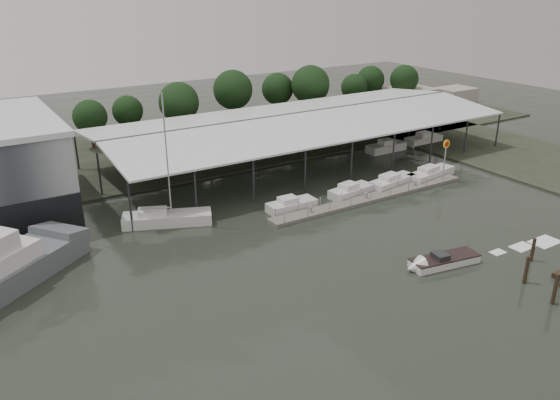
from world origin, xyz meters
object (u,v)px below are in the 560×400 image
shell_fuel_sign (446,152)px  grey_trawler (2,269)px  speedboat_underway (439,262)px  white_sailboat (166,218)px

shell_fuel_sign → grey_trawler: size_ratio=0.35×
shell_fuel_sign → grey_trawler: bearing=178.3°
shell_fuel_sign → speedboat_underway: 24.01m
grey_trawler → white_sailboat: bearing=-20.3°
white_sailboat → speedboat_underway: size_ratio=0.78×
shell_fuel_sign → white_sailboat: (-35.42, 6.31, -3.26)m
white_sailboat → speedboat_underway: white_sailboat is taller
white_sailboat → shell_fuel_sign: bearing=12.8°
shell_fuel_sign → grey_trawler: (-51.73, 1.52, -2.35)m
white_sailboat → speedboat_underway: 28.24m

